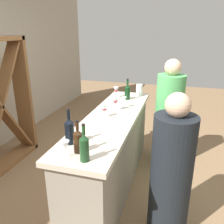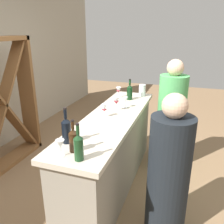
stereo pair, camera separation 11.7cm
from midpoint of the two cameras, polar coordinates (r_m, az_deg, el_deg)
ground_plane at (r=3.19m, az=1.10°, el=-17.33°), size 12.00×12.00×0.00m
bar_counter at (r=2.92m, az=1.17°, el=-9.73°), size 2.24×0.56×0.96m
wine_rack at (r=3.60m, az=-24.48°, el=1.60°), size 1.19×0.28×1.82m
wine_bottle_leftmost_olive_green at (r=1.80m, az=-6.29°, el=-8.36°), size 0.07×0.07×0.30m
wine_bottle_second_left_amber_brown at (r=1.94m, az=-7.66°, el=-6.71°), size 0.08×0.08×0.28m
wine_bottle_center_near_black at (r=2.08m, az=-9.49°, el=-4.29°), size 0.08×0.08×0.33m
wine_bottle_second_right_dark_green at (r=3.35m, az=5.33°, el=4.92°), size 0.08×0.08×0.30m
wine_glass_near_left at (r=3.00m, az=4.41°, el=2.89°), size 0.06×0.06×0.14m
wine_glass_near_center at (r=2.88m, az=2.22°, el=2.65°), size 0.07×0.07×0.17m
wine_glass_near_right at (r=2.67m, az=-0.63°, el=0.86°), size 0.06×0.06×0.15m
wine_glass_far_left at (r=1.88m, az=-10.78°, el=-7.81°), size 0.07×0.07×0.14m
wine_glass_far_center at (r=3.44m, az=2.57°, el=5.28°), size 0.08×0.08×0.16m
water_pitcher at (r=3.56m, az=8.33°, el=5.24°), size 0.10×0.10×0.17m
person_left_guest at (r=3.41m, az=15.09°, el=-1.82°), size 0.43×0.43×1.55m
person_center_guest at (r=2.32m, az=15.06°, el=-14.41°), size 0.44×0.44×1.42m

